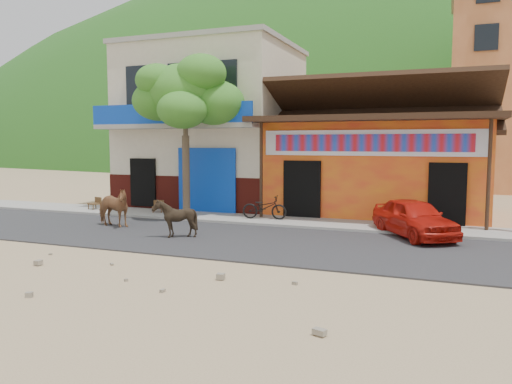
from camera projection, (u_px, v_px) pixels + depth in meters
ground at (236, 263)px, 11.89m from camera, size 120.00×120.00×0.00m
road at (271, 243)px, 14.20m from camera, size 60.00×5.00×0.04m
sidewalk at (305, 223)px, 17.44m from camera, size 60.00×2.00×0.12m
dance_club at (380, 169)px, 20.25m from camera, size 8.00×6.00×3.60m
cafe_building at (214, 129)px, 22.81m from camera, size 7.00×6.00×7.00m
hillside at (422, 82)px, 75.54m from camera, size 100.00×40.00×24.00m
tree at (186, 136)px, 18.63m from camera, size 3.00×3.00×6.00m
cow_tan at (112, 207)px, 16.75m from camera, size 1.66×0.96×1.32m
cow_dark at (175, 218)px, 14.83m from camera, size 1.22×1.13×1.15m
red_car at (414, 218)px, 14.92m from camera, size 3.01×3.58×1.16m
scooter at (264, 207)px, 17.89m from camera, size 1.67×0.78×0.85m
cafe_chair_left at (94, 198)px, 20.58m from camera, size 0.53×0.53×0.91m
cafe_chair_right at (158, 201)px, 19.66m from camera, size 0.53×0.53×0.87m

